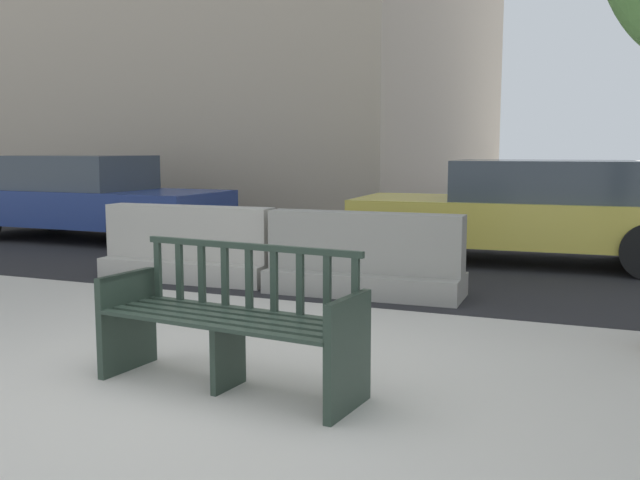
# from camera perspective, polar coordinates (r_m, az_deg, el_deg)

# --- Properties ---
(ground_plane) EXTENTS (200.00, 200.00, 0.00)m
(ground_plane) POSITION_cam_1_polar(r_m,az_deg,el_deg) (4.44, -10.33, -12.20)
(ground_plane) COLOR #B7B2A8
(street_asphalt) EXTENTS (120.00, 12.00, 0.01)m
(street_asphalt) POSITION_cam_1_polar(r_m,az_deg,el_deg) (12.51, 11.54, 0.41)
(street_asphalt) COLOR black
(street_asphalt) RESTS_ON ground
(street_bench) EXTENTS (1.73, 0.69, 0.88)m
(street_bench) POSITION_cam_1_polar(r_m,az_deg,el_deg) (4.45, -7.19, -6.77)
(street_bench) COLOR #28382D
(street_bench) RESTS_ON ground
(jersey_barrier_centre) EXTENTS (2.02, 0.75, 0.84)m
(jersey_barrier_centre) POSITION_cam_1_polar(r_m,az_deg,el_deg) (7.23, 3.56, -1.73)
(jersey_barrier_centre) COLOR gray
(jersey_barrier_centre) RESTS_ON ground
(jersey_barrier_left) EXTENTS (2.02, 0.75, 0.84)m
(jersey_barrier_left) POSITION_cam_1_polar(r_m,az_deg,el_deg) (8.18, -10.43, -0.79)
(jersey_barrier_left) COLOR #ADA89E
(jersey_barrier_left) RESTS_ON ground
(car_taxi_near) EXTENTS (4.52, 2.01, 1.33)m
(car_taxi_near) POSITION_cam_1_polar(r_m,az_deg,el_deg) (9.63, 16.57, 2.21)
(car_taxi_near) COLOR #DBC64C
(car_taxi_near) RESTS_ON ground
(car_sedan_far) EXTENTS (4.68, 1.88, 1.37)m
(car_sedan_far) POSITION_cam_1_polar(r_m,az_deg,el_deg) (12.25, -18.34, 3.21)
(car_sedan_far) COLOR navy
(car_sedan_far) RESTS_ON ground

